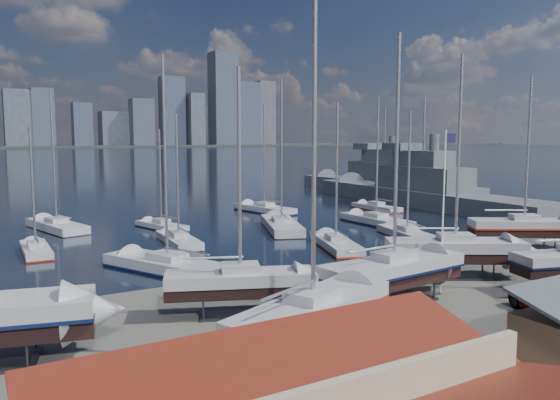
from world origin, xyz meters
TOP-DOWN VIEW (x-y plane):
  - ground at (0.00, -10.00)m, footprint 1400.00×1400.00m
  - water at (0.00, 300.00)m, footprint 1400.00×600.00m
  - sailboat_cradle_1 at (-11.88, -15.71)m, footprint 10.81×6.75m
  - sailboat_cradle_2 at (-12.04, -8.25)m, footprint 9.12×5.64m
  - sailboat_cradle_3 at (-2.60, -11.14)m, footprint 10.66×3.77m
  - sailboat_cradle_4 at (5.95, -8.49)m, footprint 10.17×7.68m
  - sailboat_cradle_6 at (19.87, -4.43)m, footprint 9.96×7.70m
  - sailboat_moored_1 at (-20.48, 16.36)m, footprint 2.44×8.04m
  - sailboat_moored_2 at (-16.89, 28.77)m, footprint 5.50×11.30m
  - sailboat_moored_3 at (-12.43, 3.80)m, footprint 7.89×11.98m
  - sailboat_moored_4 at (-7.74, 14.13)m, footprint 3.19×9.04m
  - sailboat_moored_5 at (-6.34, 23.65)m, footprint 4.15×8.33m
  - sailboat_moored_6 at (4.42, 4.56)m, footprint 5.80×9.97m
  - sailboat_moored_7 at (5.20, 16.01)m, footprint 7.45×12.20m
  - sailboat_moored_8 at (10.71, 29.97)m, footprint 4.88×10.95m
  - sailboat_moored_9 at (14.04, 5.07)m, footprint 4.80×9.53m
  - sailboat_moored_10 at (17.11, 13.62)m, footprint 3.09×10.72m
  - sailboat_moored_11 at (25.76, 23.70)m, footprint 2.51×8.75m
  - naval_ship_east at (35.58, 24.56)m, footprint 9.33×46.19m
  - naval_ship_west at (43.73, 42.75)m, footprint 9.38×41.90m
  - car_a at (-10.76, -20.31)m, footprint 1.73×4.30m
  - car_b at (-7.05, -19.70)m, footprint 4.62×2.86m
  - car_c at (3.74, -17.95)m, footprint 3.84×5.92m
  - flagpole at (1.96, -10.92)m, footprint 0.98×0.12m

SIDE VIEW (x-z plane):
  - water at x=0.00m, z-range -0.35..0.05m
  - ground at x=0.00m, z-range 0.00..0.00m
  - sailboat_moored_6 at x=4.42m, z-range -6.89..7.50m
  - sailboat_moored_11 at x=25.76m, z-range -6.22..6.84m
  - sailboat_moored_8 at x=10.71m, z-range -7.60..8.22m
  - sailboat_moored_10 at x=17.11m, z-range -7.69..8.30m
  - sailboat_moored_5 at x=-6.34m, z-range -5.69..6.31m
  - sailboat_moored_1 at x=-20.48m, z-range -5.66..6.28m
  - sailboat_moored_3 at x=-12.43m, z-range -8.43..9.05m
  - sailboat_moored_9 at x=14.04m, z-range -6.61..7.25m
  - sailboat_moored_2 at x=-16.89m, z-range -7.90..8.55m
  - sailboat_moored_4 at x=-7.74m, z-range -6.37..7.02m
  - sailboat_moored_7 at x=5.20m, z-range -8.59..9.24m
  - car_b at x=-7.05m, z-range 0.00..1.44m
  - car_a at x=-10.76m, z-range 0.00..1.46m
  - car_c at x=3.74m, z-range 0.00..1.52m
  - naval_ship_east at x=35.58m, z-range -7.40..10.73m
  - naval_ship_west at x=43.73m, z-range -7.21..10.53m
  - sailboat_cradle_2 at x=-12.04m, z-range -5.27..9.28m
  - sailboat_cradle_6 at x=19.87m, z-range -6.00..10.16m
  - sailboat_cradle_4 at x=5.95m, z-range -6.17..10.37m
  - sailboat_cradle_3 at x=-2.60m, z-range -6.30..10.53m
  - sailboat_cradle_1 at x=-11.88m, z-range -6.32..10.56m
  - flagpole at x=1.96m, z-range 0.78..11.81m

